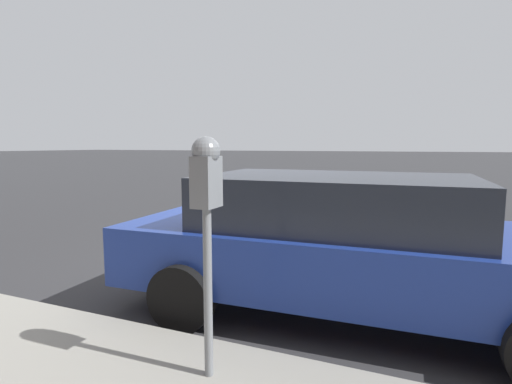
# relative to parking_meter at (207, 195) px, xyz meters

# --- Properties ---
(ground_plane) EXTENTS (220.00, 220.00, 0.00)m
(ground_plane) POSITION_rel_parking_meter_xyz_m (2.67, 0.83, -1.41)
(ground_plane) COLOR #333335
(parking_meter) EXTENTS (0.21, 0.19, 1.65)m
(parking_meter) POSITION_rel_parking_meter_xyz_m (0.00, 0.00, 0.00)
(parking_meter) COLOR gray
(parking_meter) RESTS_ON sidewalk
(car_blue) EXTENTS (2.19, 4.76, 1.43)m
(car_blue) POSITION_rel_parking_meter_xyz_m (1.72, -0.66, -0.64)
(car_blue) COLOR navy
(car_blue) RESTS_ON ground_plane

